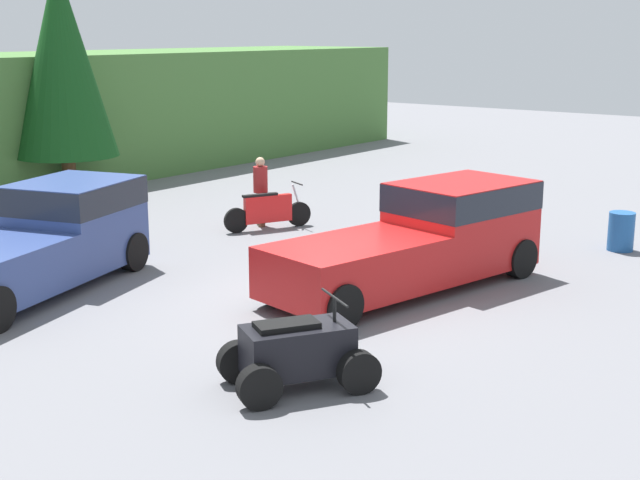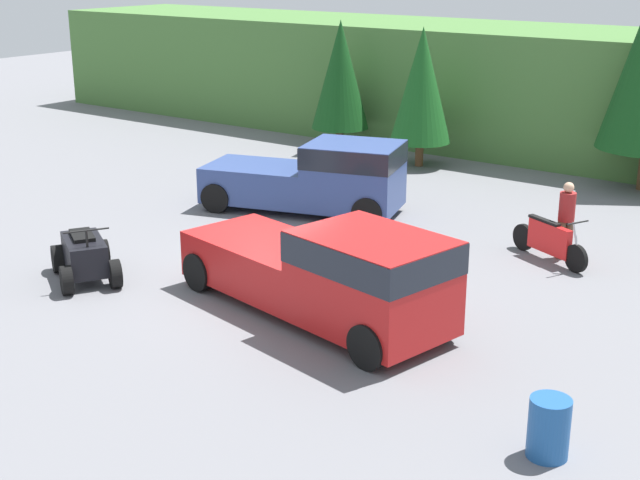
% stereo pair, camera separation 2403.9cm
% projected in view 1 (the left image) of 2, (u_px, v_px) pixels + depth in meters
% --- Properties ---
extents(ground_plane, '(80.00, 80.00, 0.00)m').
position_uv_depth(ground_plane, '(325.00, 305.00, 16.22)').
color(ground_plane, slate).
extents(tree_mid_right, '(3.03, 3.03, 6.88)m').
position_uv_depth(tree_mid_right, '(62.00, 60.00, 25.81)').
color(tree_mid_right, brown).
rests_on(tree_mid_right, ground_plane).
extents(pickup_truck_red, '(6.22, 3.16, 1.94)m').
position_uv_depth(pickup_truck_red, '(427.00, 234.00, 17.30)').
color(pickup_truck_red, red).
rests_on(pickup_truck_red, ground_plane).
extents(pickup_truck_second, '(5.60, 3.41, 1.94)m').
position_uv_depth(pickup_truck_second, '(48.00, 235.00, 17.24)').
color(pickup_truck_second, '#334784').
rests_on(pickup_truck_second, ground_plane).
extents(dirt_bike, '(2.16, 1.18, 1.13)m').
position_uv_depth(dirt_bike, '(268.00, 211.00, 22.28)').
color(dirt_bike, black).
rests_on(dirt_bike, ground_plane).
extents(quad_atv, '(2.37, 2.08, 1.27)m').
position_uv_depth(quad_atv, '(297.00, 354.00, 12.39)').
color(quad_atv, black).
rests_on(quad_atv, ground_plane).
extents(rider_person, '(0.51, 0.51, 1.77)m').
position_uv_depth(rider_person, '(261.00, 189.00, 22.56)').
color(rider_person, brown).
rests_on(rider_person, ground_plane).
extents(steel_barrel, '(0.58, 0.58, 0.88)m').
position_uv_depth(steel_barrel, '(621.00, 231.00, 20.17)').
color(steel_barrel, '#1E5193').
rests_on(steel_barrel, ground_plane).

